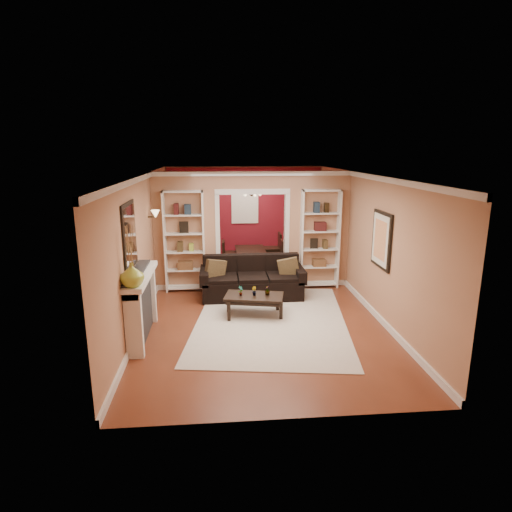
{
  "coord_description": "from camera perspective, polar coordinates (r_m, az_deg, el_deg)",
  "views": [
    {
      "loc": [
        -0.78,
        -8.49,
        3.17
      ],
      "look_at": [
        -0.09,
        -0.8,
        1.24
      ],
      "focal_mm": 30.0,
      "sensor_mm": 36.0,
      "label": 1
    }
  ],
  "objects": [
    {
      "name": "mirror",
      "position": [
        7.27,
        -16.52,
        2.57
      ],
      "size": [
        0.03,
        0.95,
        1.1
      ],
      "primitive_type": "cube",
      "color": "silver",
      "rests_on": "wall_left"
    },
    {
      "name": "partition_wall",
      "position": [
        9.89,
        -0.49,
        3.41
      ],
      "size": [
        4.5,
        0.15,
        2.7
      ],
      "primitive_type": "cube",
      "color": "tan",
      "rests_on": "floor"
    },
    {
      "name": "chandelier",
      "position": [
        11.28,
        -1.11,
        8.16
      ],
      "size": [
        0.5,
        0.5,
        0.3
      ],
      "primitive_type": "cube",
      "color": "#302615",
      "rests_on": "ceiling"
    },
    {
      "name": "dining_chair_sw",
      "position": [
        11.9,
        -3.32,
        0.41
      ],
      "size": [
        0.43,
        0.43,
        0.75
      ],
      "primitive_type": "cube",
      "rotation": [
        0.0,
        0.0,
        1.75
      ],
      "color": "black",
      "rests_on": "floor"
    },
    {
      "name": "plant_right",
      "position": [
        8.32,
        1.52,
        -4.6
      ],
      "size": [
        0.13,
        0.13,
        0.19
      ],
      "primitive_type": "imported",
      "rotation": [
        0.0,
        0.0,
        4.37
      ],
      "color": "#336626",
      "rests_on": "coffee_table"
    },
    {
      "name": "dining_table",
      "position": [
        11.66,
        -0.56,
        -0.46
      ],
      "size": [
        1.45,
        0.81,
        0.51
      ],
      "primitive_type": "imported",
      "rotation": [
        0.0,
        0.0,
        1.57
      ],
      "color": "black",
      "rests_on": "floor"
    },
    {
      "name": "area_rug",
      "position": [
        8.23,
        1.98,
        -8.58
      ],
      "size": [
        3.31,
        4.26,
        0.01
      ],
      "primitive_type": "cube",
      "rotation": [
        0.0,
        0.0,
        -0.14
      ],
      "color": "beige",
      "rests_on": "floor"
    },
    {
      "name": "wall_left",
      "position": [
        8.81,
        -14.6,
        1.63
      ],
      "size": [
        0.0,
        8.0,
        8.0
      ],
      "primitive_type": "plane",
      "rotation": [
        1.57,
        0.0,
        1.57
      ],
      "color": "tan",
      "rests_on": "ground"
    },
    {
      "name": "pillow_right",
      "position": [
        9.39,
        4.38,
        -1.58
      ],
      "size": [
        0.45,
        0.18,
        0.44
      ],
      "primitive_type": "cube",
      "rotation": [
        0.0,
        0.0,
        -0.13
      ],
      "color": "brown",
      "rests_on": "sofa"
    },
    {
      "name": "framed_art",
      "position": [
        8.23,
        16.34,
        2.09
      ],
      "size": [
        0.04,
        0.85,
        1.05
      ],
      "primitive_type": "cube",
      "color": "black",
      "rests_on": "wall_right"
    },
    {
      "name": "dining_window",
      "position": [
        12.55,
        -1.5,
        6.59
      ],
      "size": [
        0.78,
        0.03,
        0.98
      ],
      "primitive_type": "cube",
      "color": "#8CA5CC",
      "rests_on": "wall_back"
    },
    {
      "name": "bookshelf_left",
      "position": [
        9.76,
        -9.51,
        1.88
      ],
      "size": [
        0.9,
        0.3,
        2.3
      ],
      "primitive_type": "cube",
      "color": "white",
      "rests_on": "floor"
    },
    {
      "name": "ceiling",
      "position": [
        8.54,
        0.15,
        10.86
      ],
      "size": [
        8.0,
        8.0,
        0.0
      ],
      "primitive_type": "plane",
      "rotation": [
        3.14,
        0.0,
        0.0
      ],
      "color": "white",
      "rests_on": "ground"
    },
    {
      "name": "sofa",
      "position": [
        9.37,
        -0.51,
        -2.9
      ],
      "size": [
        2.26,
        0.98,
        0.88
      ],
      "primitive_type": "cube",
      "color": "black",
      "rests_on": "floor"
    },
    {
      "name": "plant_center",
      "position": [
        8.3,
        -0.26,
        -4.69
      ],
      "size": [
        0.11,
        0.12,
        0.17
      ],
      "primitive_type": "imported",
      "rotation": [
        0.0,
        0.0,
        2.02
      ],
      "color": "#336626",
      "rests_on": "coffee_table"
    },
    {
      "name": "dining_chair_se",
      "position": [
        11.96,
        1.95,
        0.96
      ],
      "size": [
        0.53,
        0.53,
        0.94
      ],
      "primitive_type": "cube",
      "rotation": [
        0.0,
        0.0,
        -1.72
      ],
      "color": "black",
      "rests_on": "floor"
    },
    {
      "name": "wall_sconce",
      "position": [
        9.24,
        -13.62,
        5.29
      ],
      "size": [
        0.18,
        0.18,
        0.22
      ],
      "primitive_type": "cube",
      "color": "#FFE0A5",
      "rests_on": "wall_left"
    },
    {
      "name": "vase",
      "position": [
        6.68,
        -16.22,
        -2.41
      ],
      "size": [
        0.41,
        0.41,
        0.37
      ],
      "primitive_type": "imported",
      "rotation": [
        0.0,
        0.0,
        0.17
      ],
      "color": "#9DB53A",
      "rests_on": "fireplace"
    },
    {
      "name": "wall_front",
      "position": [
        4.91,
        4.45,
        -7.79
      ],
      "size": [
        8.0,
        0.0,
        8.0
      ],
      "primitive_type": "plane",
      "rotation": [
        -1.57,
        0.0,
        0.0
      ],
      "color": "tan",
      "rests_on": "ground"
    },
    {
      "name": "pillow_left",
      "position": [
        9.27,
        -5.45,
        -1.79
      ],
      "size": [
        0.45,
        0.32,
        0.45
      ],
      "primitive_type": "cube",
      "rotation": [
        0.0,
        0.0,
        0.49
      ],
      "color": "brown",
      "rests_on": "sofa"
    },
    {
      "name": "red_back_panel",
      "position": [
        12.62,
        -1.5,
        5.58
      ],
      "size": [
        4.44,
        0.04,
        2.64
      ],
      "primitive_type": "cube",
      "color": "maroon",
      "rests_on": "floor"
    },
    {
      "name": "wall_right",
      "position": [
        9.2,
        14.26,
        2.17
      ],
      "size": [
        0.0,
        8.0,
        8.0
      ],
      "primitive_type": "plane",
      "rotation": [
        1.57,
        0.0,
        -1.57
      ],
      "color": "tan",
      "rests_on": "ground"
    },
    {
      "name": "plant_left",
      "position": [
        8.28,
        -2.06,
        -4.65
      ],
      "size": [
        0.12,
        0.13,
        0.2
      ],
      "primitive_type": "imported",
      "rotation": [
        0.0,
        0.0,
        0.89
      ],
      "color": "#336626",
      "rests_on": "coffee_table"
    },
    {
      "name": "floor",
      "position": [
        9.1,
        0.14,
        -6.38
      ],
      "size": [
        8.0,
        8.0,
        0.0
      ],
      "primitive_type": "plane",
      "color": "brown",
      "rests_on": "ground"
    },
    {
      "name": "dining_chair_ne",
      "position": [
        11.39,
        2.32,
        0.09
      ],
      "size": [
        0.51,
        0.51,
        0.86
      ],
      "primitive_type": "cube",
      "rotation": [
        0.0,
        0.0,
        -1.79
      ],
      "color": "black",
      "rests_on": "floor"
    },
    {
      "name": "coffee_table",
      "position": [
        8.4,
        -0.26,
        -6.61
      ],
      "size": [
        1.21,
        0.82,
        0.42
      ],
      "primitive_type": "cube",
      "rotation": [
        0.0,
        0.0,
        -0.21
      ],
      "color": "black",
      "rests_on": "floor"
    },
    {
      "name": "wall_back",
      "position": [
        12.65,
        -1.51,
        5.74
      ],
      "size": [
        8.0,
        0.0,
        8.0
      ],
      "primitive_type": "plane",
      "rotation": [
        1.57,
        0.0,
        0.0
      ],
      "color": "tan",
      "rests_on": "ground"
    },
    {
      "name": "fireplace",
      "position": [
        7.57,
        -14.84,
        -6.48
      ],
      "size": [
        0.32,
        1.7,
        1.16
      ],
      "primitive_type": "cube",
      "color": "white",
      "rests_on": "floor"
    },
    {
      "name": "dining_chair_nw",
      "position": [
        11.3,
        -3.22,
        -0.03
      ],
      "size": [
        0.56,
        0.56,
        0.87
      ],
      "primitive_type": "cube",
      "rotation": [
        0.0,
        0.0,
        1.19
      ],
      "color": "black",
      "rests_on": "floor"
    },
    {
      "name": "bookshelf_right",
      "position": [
        10.01,
        8.48,
        2.22
      ],
      "size": [
        0.9,
        0.3,
        2.3
      ],
      "primitive_type": "cube",
      "color": "white",
      "rests_on": "floor"
    }
  ]
}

